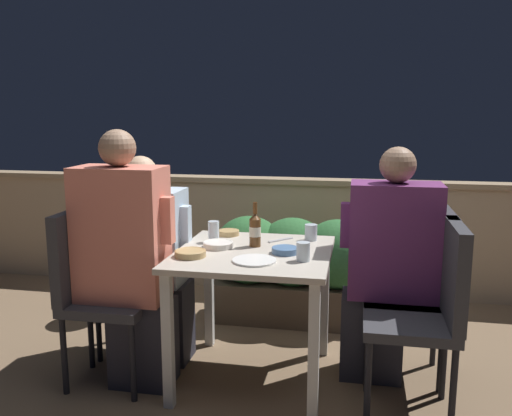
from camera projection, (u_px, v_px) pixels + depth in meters
ground_plane at (254, 377)px, 3.00m from camera, size 16.00×16.00×0.00m
parapet_wall at (290, 234)px, 4.41m from camera, size 9.00×0.18×0.92m
dining_table at (254, 270)px, 2.89m from camera, size 0.81×0.84×0.73m
planter_hedge at (292, 265)px, 3.75m from camera, size 1.12×0.47×0.73m
chair_left_near at (94, 280)px, 2.90m from camera, size 0.44×0.44×0.94m
person_coral_top at (128, 260)px, 2.84m from camera, size 0.52×0.26×1.37m
chair_left_far at (117, 264)px, 3.19m from camera, size 0.44×0.44×0.94m
person_blue_shirt at (150, 260)px, 3.15m from camera, size 0.52×0.26×1.21m
chair_right_near at (432, 301)px, 2.58m from camera, size 0.44×0.44×0.94m
chair_right_far at (426, 281)px, 2.88m from camera, size 0.44×0.44×0.94m
person_purple_stripe at (387, 266)px, 2.91m from camera, size 0.52×0.26×1.28m
beer_bottle at (255, 230)px, 2.95m from camera, size 0.06×0.06×0.25m
plate_0 at (254, 260)px, 2.67m from camera, size 0.22×0.22×0.01m
bowl_0 at (285, 250)px, 2.82m from camera, size 0.14×0.14×0.03m
bowl_1 at (229, 232)px, 3.22m from camera, size 0.13×0.13×0.03m
bowl_2 at (218, 244)px, 2.94m from camera, size 0.16×0.16×0.03m
bowl_3 at (190, 253)px, 2.76m from camera, size 0.16×0.16×0.03m
glass_cup_0 at (214, 232)px, 3.06m from camera, size 0.06×0.06×0.12m
glass_cup_1 at (303, 252)px, 2.67m from camera, size 0.07×0.07×0.10m
glass_cup_2 at (311, 232)px, 3.09m from camera, size 0.07×0.07×0.09m
fork_0 at (281, 240)px, 3.09m from camera, size 0.13×0.14×0.01m
potted_plant at (117, 261)px, 3.84m from camera, size 0.29×0.29×0.66m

